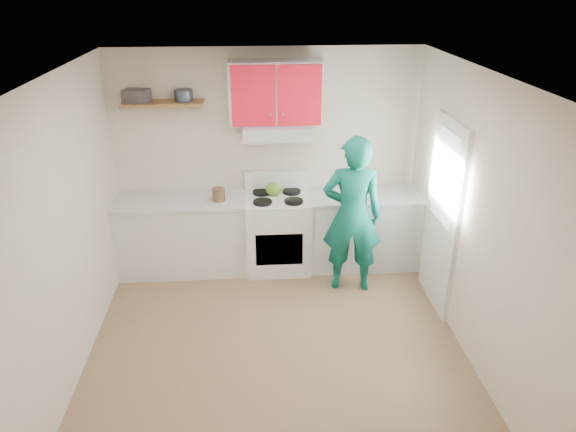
{
  "coord_description": "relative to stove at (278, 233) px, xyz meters",
  "views": [
    {
      "loc": [
        -0.2,
        -4.18,
        3.31
      ],
      "look_at": [
        0.15,
        0.55,
        1.15
      ],
      "focal_mm": 33.03,
      "sensor_mm": 36.0,
      "label": 1
    }
  ],
  "objects": [
    {
      "name": "back_wall",
      "position": [
        -0.1,
        0.32,
        0.84
      ],
      "size": [
        3.6,
        0.04,
        2.6
      ],
      "primitive_type": "cube",
      "color": "beige",
      "rests_on": "floor"
    },
    {
      "name": "cutting_board",
      "position": [
        0.87,
        -0.02,
        0.45
      ],
      "size": [
        0.31,
        0.24,
        0.02
      ],
      "primitive_type": "cube",
      "rotation": [
        0.0,
        0.0,
        -0.1
      ],
      "color": "olive",
      "rests_on": "counter_right"
    },
    {
      "name": "door_glass",
      "position": [
        1.65,
        -0.88,
        0.99
      ],
      "size": [
        0.01,
        0.55,
        0.95
      ],
      "primitive_type": "cube",
      "color": "white",
      "rests_on": "door"
    },
    {
      "name": "door",
      "position": [
        1.68,
        -0.88,
        0.56
      ],
      "size": [
        0.05,
        0.85,
        2.05
      ],
      "primitive_type": "cube",
      "color": "white",
      "rests_on": "floor"
    },
    {
      "name": "person",
      "position": [
        0.8,
        -0.52,
        0.45
      ],
      "size": [
        0.71,
        0.52,
        1.81
      ],
      "primitive_type": "imported",
      "rotation": [
        0.0,
        0.0,
        3.01
      ],
      "color": "#0A6154",
      "rests_on": "floor"
    },
    {
      "name": "books",
      "position": [
        -1.53,
        0.16,
        1.65
      ],
      "size": [
        0.31,
        0.26,
        0.14
      ],
      "primitive_type": "cube",
      "rotation": [
        0.0,
        0.0,
        -0.25
      ],
      "color": "#3E363A",
      "rests_on": "shelf"
    },
    {
      "name": "stove",
      "position": [
        0.0,
        0.0,
        0.0
      ],
      "size": [
        0.76,
        0.65,
        0.92
      ],
      "primitive_type": "cube",
      "color": "white",
      "rests_on": "floor"
    },
    {
      "name": "counter_left",
      "position": [
        -1.14,
        0.02,
        -0.01
      ],
      "size": [
        1.52,
        0.6,
        0.9
      ],
      "primitive_type": "cube",
      "color": "silver",
      "rests_on": "floor"
    },
    {
      "name": "front_wall",
      "position": [
        -0.1,
        -3.47,
        0.84
      ],
      "size": [
        3.6,
        0.04,
        2.6
      ],
      "primitive_type": "cube",
      "color": "beige",
      "rests_on": "floor"
    },
    {
      "name": "right_wall",
      "position": [
        1.7,
        -1.57,
        0.84
      ],
      "size": [
        0.04,
        3.8,
        2.6
      ],
      "primitive_type": "cube",
      "color": "beige",
      "rests_on": "floor"
    },
    {
      "name": "range_hood",
      "position": [
        0.0,
        0.1,
        1.24
      ],
      "size": [
        0.76,
        0.44,
        0.15
      ],
      "primitive_type": "cube",
      "color": "silver",
      "rests_on": "back_wall"
    },
    {
      "name": "left_wall",
      "position": [
        -1.9,
        -1.57,
        0.84
      ],
      "size": [
        0.04,
        3.8,
        2.6
      ],
      "primitive_type": "cube",
      "color": "beige",
      "rests_on": "floor"
    },
    {
      "name": "silicone_mat",
      "position": [
        1.25,
        -0.02,
        0.44
      ],
      "size": [
        0.35,
        0.32,
        0.01
      ],
      "primitive_type": "cube",
      "rotation": [
        0.0,
        0.0,
        0.32
      ],
      "color": "#B71215",
      "rests_on": "counter_right"
    },
    {
      "name": "crock",
      "position": [
        -0.68,
        -0.04,
        0.53
      ],
      "size": [
        0.18,
        0.18,
        0.17
      ],
      "primitive_type": "cylinder",
      "rotation": [
        0.0,
        0.0,
        -0.27
      ],
      "color": "#4D3521",
      "rests_on": "counter_left"
    },
    {
      "name": "tin",
      "position": [
        -1.02,
        0.19,
        1.64
      ],
      "size": [
        0.21,
        0.21,
        0.12
      ],
      "primitive_type": "cylinder",
      "rotation": [
        0.0,
        0.0,
        -0.04
      ],
      "color": "#333D4C",
      "rests_on": "shelf"
    },
    {
      "name": "floor",
      "position": [
        -0.1,
        -1.57,
        -0.46
      ],
      "size": [
        3.8,
        3.8,
        0.0
      ],
      "primitive_type": "plane",
      "color": "brown",
      "rests_on": "ground"
    },
    {
      "name": "ceiling",
      "position": [
        -0.1,
        -1.57,
        2.14
      ],
      "size": [
        3.6,
        3.8,
        0.04
      ],
      "primitive_type": "cube",
      "color": "white",
      "rests_on": "floor"
    },
    {
      "name": "upper_cabinets",
      "position": [
        0.0,
        0.16,
        1.66
      ],
      "size": [
        1.02,
        0.33,
        0.7
      ],
      "primitive_type": "cube",
      "color": "red",
      "rests_on": "back_wall"
    },
    {
      "name": "kettle",
      "position": [
        -0.04,
        0.09,
        0.54
      ],
      "size": [
        0.19,
        0.19,
        0.16
      ],
      "primitive_type": "ellipsoid",
      "rotation": [
        0.0,
        0.0,
        -0.02
      ],
      "color": "#5B9028",
      "rests_on": "stove"
    },
    {
      "name": "shelf",
      "position": [
        -1.25,
        0.18,
        1.56
      ],
      "size": [
        0.9,
        0.3,
        0.04
      ],
      "primitive_type": "cube",
      "color": "brown",
      "rests_on": "back_wall"
    },
    {
      "name": "counter_right",
      "position": [
        1.04,
        0.02,
        -0.01
      ],
      "size": [
        1.32,
        0.6,
        0.9
      ],
      "primitive_type": "cube",
      "color": "silver",
      "rests_on": "floor"
    }
  ]
}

